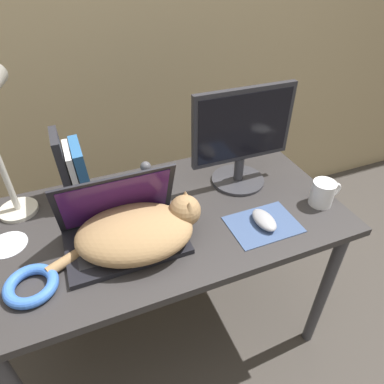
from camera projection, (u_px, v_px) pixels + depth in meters
desk at (168, 232)px, 1.23m from camera, size 1.21×0.64×0.71m
laptop at (123, 229)px, 1.06m from camera, size 0.37×0.24×0.24m
cat at (139, 231)px, 1.03m from camera, size 0.49×0.30×0.14m
external_monitor at (242, 137)px, 1.22m from camera, size 0.38×0.20×0.37m
mousepad at (263, 224)px, 1.14m from camera, size 0.23×0.17×0.00m
computer_mouse at (264, 220)px, 1.13m from camera, size 0.06×0.11×0.03m
book_row at (74, 171)px, 1.20m from camera, size 0.10×0.16×0.26m
cable_coil at (31, 286)px, 0.93m from camera, size 0.15×0.15×0.03m
webcam at (145, 168)px, 1.34m from camera, size 0.04×0.04×0.07m
mug at (323, 193)px, 1.20m from camera, size 0.12×0.08×0.09m
cd_disc at (8, 245)px, 1.07m from camera, size 0.12×0.12×0.00m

